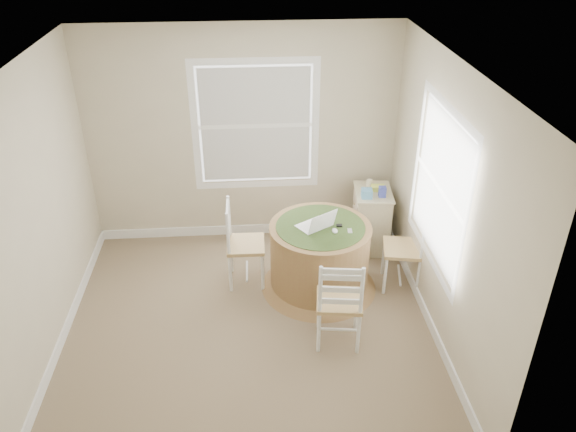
{
  "coord_description": "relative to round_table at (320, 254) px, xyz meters",
  "views": [
    {
      "loc": [
        0.06,
        -4.3,
        3.76
      ],
      "look_at": [
        0.42,
        0.45,
        1.01
      ],
      "focal_mm": 35.0,
      "sensor_mm": 36.0,
      "label": 1
    }
  ],
  "objects": [
    {
      "name": "phone",
      "position": [
        0.29,
        -0.12,
        0.35
      ],
      "size": [
        0.05,
        0.09,
        0.02
      ],
      "primitive_type": "cube",
      "rotation": [
        0.0,
        0.0,
        -0.08
      ],
      "color": "#B7BABF",
      "rests_on": "round_table"
    },
    {
      "name": "chair_near",
      "position": [
        0.08,
        -0.86,
        0.06
      ],
      "size": [
        0.47,
        0.45,
        0.95
      ],
      "primitive_type": null,
      "rotation": [
        0.0,
        0.0,
        3.01
      ],
      "color": "white",
      "rests_on": "ground"
    },
    {
      "name": "laptop",
      "position": [
        -0.05,
        -0.01,
        0.38
      ],
      "size": [
        0.44,
        0.43,
        0.23
      ],
      "rotation": [
        0.0,
        0.0,
        3.71
      ],
      "color": "white",
      "rests_on": "round_table"
    },
    {
      "name": "corner_chest",
      "position": [
        0.71,
        0.75,
        -0.04
      ],
      "size": [
        0.47,
        0.61,
        0.76
      ],
      "rotation": [
        0.0,
        0.0,
        -0.09
      ],
      "color": "beige",
      "rests_on": "ground"
    },
    {
      "name": "chair_right",
      "position": [
        0.89,
        -0.03,
        0.06
      ],
      "size": [
        0.47,
        0.49,
        0.95
      ],
      "primitive_type": null,
      "rotation": [
        0.0,
        0.0,
        -1.75
      ],
      "color": "white",
      "rests_on": "ground"
    },
    {
      "name": "room",
      "position": [
        -0.6,
        -0.46,
        0.88
      ],
      "size": [
        3.64,
        3.64,
        2.64
      ],
      "color": "#866D55",
      "rests_on": "ground"
    },
    {
      "name": "keys",
      "position": [
        0.19,
        -0.01,
        0.35
      ],
      "size": [
        0.06,
        0.05,
        0.02
      ],
      "primitive_type": "cube",
      "rotation": [
        0.0,
        0.0,
        -0.08
      ],
      "color": "black",
      "rests_on": "round_table"
    },
    {
      "name": "mouse",
      "position": [
        0.13,
        -0.11,
        0.36
      ],
      "size": [
        0.07,
        0.1,
        0.03
      ],
      "primitive_type": "ellipsoid",
      "rotation": [
        0.0,
        0.0,
        -0.08
      ],
      "color": "white",
      "rests_on": "round_table"
    },
    {
      "name": "chair_left",
      "position": [
        -0.78,
        0.17,
        0.06
      ],
      "size": [
        0.41,
        0.43,
        0.95
      ],
      "primitive_type": null,
      "rotation": [
        0.0,
        0.0,
        1.56
      ],
      "color": "white",
      "rests_on": "ground"
    },
    {
      "name": "box_blue",
      "position": [
        0.78,
        0.62,
        0.4
      ],
      "size": [
        0.09,
        0.09,
        0.12
      ],
      "primitive_type": "cube",
      "rotation": [
        0.0,
        0.0,
        -0.09
      ],
      "color": "#3742A7",
      "rests_on": "corner_chest"
    },
    {
      "name": "round_table",
      "position": [
        0.0,
        0.0,
        0.0
      ],
      "size": [
        1.25,
        1.25,
        0.77
      ],
      "rotation": [
        0.0,
        0.0,
        -0.08
      ],
      "color": "olive",
      "rests_on": "ground"
    },
    {
      "name": "tissue_box",
      "position": [
        0.61,
        0.61,
        0.39
      ],
      "size": [
        0.13,
        0.13,
        0.1
      ],
      "primitive_type": "cube",
      "rotation": [
        0.0,
        0.0,
        -0.09
      ],
      "color": "#5495C1",
      "rests_on": "corner_chest"
    },
    {
      "name": "cup_cream",
      "position": [
        0.69,
        0.87,
        0.38
      ],
      "size": [
        0.07,
        0.07,
        0.09
      ],
      "primitive_type": "cylinder",
      "color": "beige",
      "rests_on": "corner_chest"
    },
    {
      "name": "box_yellow",
      "position": [
        0.77,
        0.77,
        0.37
      ],
      "size": [
        0.16,
        0.11,
        0.06
      ],
      "primitive_type": "cube",
      "rotation": [
        0.0,
        0.0,
        -0.09
      ],
      "color": "#DEED53",
      "rests_on": "corner_chest"
    }
  ]
}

